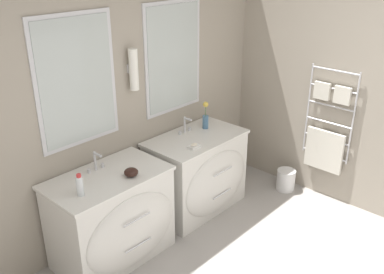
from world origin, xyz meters
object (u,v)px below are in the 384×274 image
Objects in this scene: waste_bin at (286,179)px; vanity_left at (114,218)px; amenity_bowl at (131,172)px; flower_vase at (206,118)px; toiletry_bottle at (80,186)px; vanity_right at (199,173)px.

vanity_left is at bearing 166.88° from waste_bin.
flower_vase is (1.20, 0.23, 0.08)m from amenity_bowl.
toiletry_bottle is at bearing 169.99° from waste_bin.
amenity_bowl is at bearing -6.29° from toiletry_bottle.
flower_vase is at bearing 26.73° from vanity_right.
toiletry_bottle is (-1.42, -0.06, 0.49)m from vanity_right.
waste_bin is (1.93, -0.37, -0.73)m from amenity_bowl.
amenity_bowl reaches higher than waste_bin.
vanity_right is at bearing -153.27° from flower_vase.
amenity_bowl is at bearing -39.41° from vanity_left.
vanity_left is 1.00× the size of vanity_right.
flower_vase is at bearing 10.73° from amenity_bowl.
toiletry_bottle is 0.63× the size of flower_vase.
flower_vase reaches higher than waste_bin.
amenity_bowl reaches higher than vanity_right.
flower_vase is 1.20× the size of waste_bin.
amenity_bowl is 1.22m from flower_vase.
vanity_right is at bearing 0.00° from vanity_left.
vanity_right is 1.07m from amenity_bowl.
waste_bin is (0.97, -0.48, -0.29)m from vanity_right.
flower_vase is (1.33, 0.12, 0.52)m from vanity_left.
waste_bin is (0.73, -0.60, -0.81)m from flower_vase.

